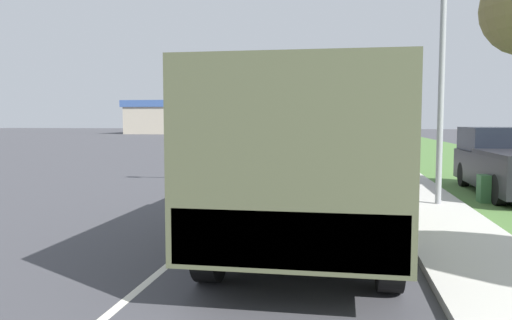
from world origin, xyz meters
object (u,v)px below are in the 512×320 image
lamp_post (435,1)px  car_second_ahead (269,145)px  car_nearest_ahead (332,158)px  pickup_truck (509,163)px  car_fourth_ahead (333,133)px  military_truck (309,150)px  car_third_ahead (331,137)px

lamp_post → car_second_ahead: bearing=110.6°
car_nearest_ahead → car_second_ahead: (-3.93, 10.96, -0.09)m
car_second_ahead → pickup_truck: bearing=-57.8°
pickup_truck → car_second_ahead: bearing=122.2°
car_second_ahead → car_nearest_ahead: bearing=-70.3°
car_fourth_ahead → pickup_truck: (5.60, -37.85, 0.12)m
military_truck → car_fourth_ahead: 44.51m
pickup_truck → lamp_post: bearing=-133.4°
car_nearest_ahead → lamp_post: bearing=-67.8°
lamp_post → military_truck: bearing=-123.9°
military_truck → car_nearest_ahead: (0.18, 9.93, -0.87)m
car_second_ahead → military_truck: bearing=-79.8°
military_truck → car_nearest_ahead: size_ratio=1.63×
car_nearest_ahead → car_fourth_ahead: (-0.57, 34.57, 0.04)m
car_third_ahead → lamp_post: bearing=-84.4°
car_second_ahead → lamp_post: bearing=-69.4°
lamp_post → car_third_ahead: bearing=95.6°
car_third_ahead → car_nearest_ahead: bearing=-88.7°
military_truck → lamp_post: 5.74m
military_truck → car_nearest_ahead: bearing=88.9°
military_truck → car_third_ahead: 35.02m
car_fourth_ahead → pickup_truck: pickup_truck is taller
military_truck → pickup_truck: military_truck is taller
car_third_ahead → lamp_post: 31.50m
car_nearest_ahead → car_fourth_ahead: bearing=90.9°
military_truck → lamp_post: bearing=56.1°
car_fourth_ahead → military_truck: bearing=-89.5°
car_second_ahead → car_third_ahead: bearing=76.6°
car_fourth_ahead → lamp_post: bearing=-85.7°
car_nearest_ahead → car_third_ahead: bearing=91.3°
car_nearest_ahead → car_third_ahead: size_ratio=1.10×
car_second_ahead → car_fourth_ahead: (3.36, 23.61, 0.13)m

